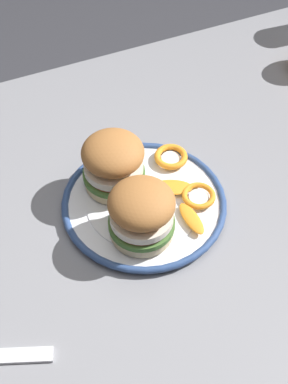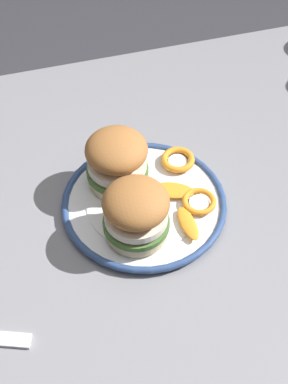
# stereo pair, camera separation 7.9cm
# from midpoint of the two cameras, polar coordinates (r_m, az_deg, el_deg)

# --- Properties ---
(ground_plane) EXTENTS (8.00, 8.00, 0.00)m
(ground_plane) POSITION_cam_midpoint_polar(r_m,az_deg,el_deg) (1.58, -3.51, -18.09)
(ground_plane) COLOR #333338
(dining_table) EXTENTS (1.42, 0.83, 0.71)m
(dining_table) POSITION_cam_midpoint_polar(r_m,az_deg,el_deg) (1.04, -5.12, -5.48)
(dining_table) COLOR gray
(dining_table) RESTS_ON ground
(dinner_plate) EXTENTS (0.28, 0.28, 0.02)m
(dinner_plate) POSITION_cam_midpoint_polar(r_m,az_deg,el_deg) (0.96, -2.35, -1.28)
(dinner_plate) COLOR white
(dinner_plate) RESTS_ON dining_table
(sandwich_half_left) EXTENTS (0.11, 0.11, 0.10)m
(sandwich_half_left) POSITION_cam_midpoint_polar(r_m,az_deg,el_deg) (0.87, -2.83, -2.20)
(sandwich_half_left) COLOR beige
(sandwich_half_left) RESTS_ON dinner_plate
(sandwich_half_right) EXTENTS (0.13, 0.13, 0.10)m
(sandwich_half_right) POSITION_cam_midpoint_polar(r_m,az_deg,el_deg) (0.95, -5.49, 2.84)
(sandwich_half_right) COLOR beige
(sandwich_half_right) RESTS_ON dinner_plate
(orange_peel_curled) EXTENTS (0.08, 0.08, 0.01)m
(orange_peel_curled) POSITION_cam_midpoint_polar(r_m,az_deg,el_deg) (0.96, 3.15, -0.51)
(orange_peel_curled) COLOR orange
(orange_peel_curled) RESTS_ON dinner_plate
(orange_peel_strip_long) EXTENTS (0.08, 0.06, 0.01)m
(orange_peel_strip_long) POSITION_cam_midpoint_polar(r_m,az_deg,el_deg) (0.97, 0.35, 0.30)
(orange_peel_strip_long) COLOR orange
(orange_peel_strip_long) RESTS_ON dinner_plate
(orange_peel_strip_short) EXTENTS (0.03, 0.07, 0.01)m
(orange_peel_strip_short) POSITION_cam_midpoint_polar(r_m,az_deg,el_deg) (0.93, 2.35, -2.79)
(orange_peel_strip_short) COLOR orange
(orange_peel_strip_short) RESTS_ON dinner_plate
(orange_peel_small_curl) EXTENTS (0.08, 0.08, 0.01)m
(orange_peel_small_curl) POSITION_cam_midpoint_polar(r_m,az_deg,el_deg) (1.01, 0.48, 3.43)
(orange_peel_small_curl) COLOR orange
(orange_peel_small_curl) RESTS_ON dinner_plate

